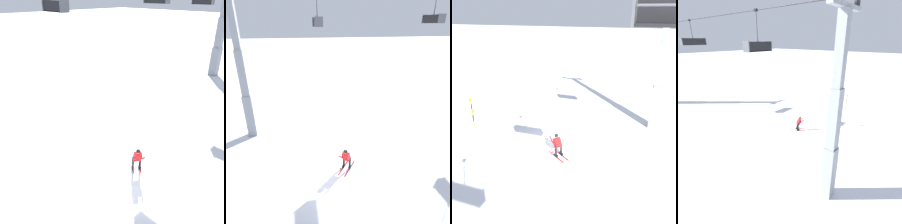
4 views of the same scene
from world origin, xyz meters
The scene contains 7 objects.
ground_plane centered at (0.00, 0.00, 0.00)m, with size 260.00×260.00×0.00m, color white.
skier_carving_main centered at (1.02, 1.06, 0.83)m, with size 1.35×1.60×1.58m.
lift_tower_near centered at (-5.35, 6.64, 4.45)m, with size 0.65×2.75×10.48m.
haul_cable centered at (7.96, 6.64, 10.32)m, with size 0.05×0.05×32.61m, color black.
chairlift_seat_nearest centered at (0.06, 6.64, 8.39)m, with size 0.61×1.85×2.34m.
chairlift_seat_second centered at (8.94, 6.64, 8.59)m, with size 0.61×2.14×2.11m.
trail_marker_pole centered at (-0.69, -6.67, 1.32)m, with size 0.07×0.28×2.48m.
Camera 4 is at (-8.88, 14.36, 8.74)m, focal length 28.57 mm.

